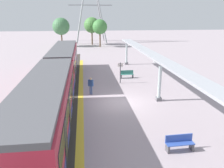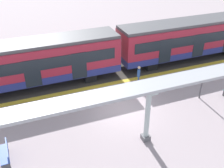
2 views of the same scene
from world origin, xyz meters
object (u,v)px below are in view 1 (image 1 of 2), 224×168
at_px(canopy_pillar_second, 160,81).
at_px(platform_info_sign, 120,71).
at_px(bench_near_end, 179,143).
at_px(train_far_carriage, 64,61).
at_px(canopy_pillar_third, 127,53).
at_px(passenger_waiting_near_edge, 91,84).
at_px(train_near_carriage, 46,108).
at_px(bench_mid_platform, 127,74).

height_order(canopy_pillar_second, platform_info_sign, canopy_pillar_second).
relative_size(canopy_pillar_second, bench_near_end, 2.24).
xyz_separation_m(train_far_carriage, canopy_pillar_third, (8.29, 6.13, -0.11)).
height_order(canopy_pillar_third, bench_near_end, canopy_pillar_third).
distance_m(canopy_pillar_second, canopy_pillar_third, 14.77).
bearing_deg(passenger_waiting_near_edge, platform_info_sign, 44.92).
bearing_deg(train_near_carriage, canopy_pillar_second, 31.43).
bearing_deg(platform_info_sign, passenger_waiting_near_edge, -135.08).
bearing_deg(passenger_waiting_near_edge, bench_mid_platform, 50.53).
relative_size(train_far_carriage, bench_mid_platform, 8.74).
bearing_deg(train_near_carriage, bench_mid_platform, 60.84).
bearing_deg(canopy_pillar_second, bench_mid_platform, 99.88).
distance_m(bench_mid_platform, passenger_waiting_near_edge, 6.69).
xyz_separation_m(train_far_carriage, bench_near_end, (7.05, -15.91, -1.39)).
relative_size(canopy_pillar_second, canopy_pillar_third, 1.00).
bearing_deg(platform_info_sign, bench_near_end, -84.91).
bearing_deg(train_far_carriage, canopy_pillar_third, 36.49).
bearing_deg(train_far_carriage, bench_mid_platform, -9.63).
relative_size(canopy_pillar_second, passenger_waiting_near_edge, 2.18).
bearing_deg(bench_mid_platform, passenger_waiting_near_edge, -129.47).
height_order(train_near_carriage, canopy_pillar_third, train_near_carriage).
bearing_deg(canopy_pillar_second, bench_near_end, -99.63).
distance_m(train_near_carriage, bench_mid_platform, 14.41).
bearing_deg(canopy_pillar_second, passenger_waiting_near_edge, 157.39).
relative_size(train_near_carriage, canopy_pillar_second, 3.86).
height_order(train_far_carriage, bench_near_end, train_far_carriage).
relative_size(bench_mid_platform, platform_info_sign, 0.68).
relative_size(train_far_carriage, platform_info_sign, 5.97).
distance_m(canopy_pillar_second, bench_mid_platform, 7.68).
relative_size(canopy_pillar_third, passenger_waiting_near_edge, 2.18).
bearing_deg(bench_mid_platform, train_far_carriage, 170.37).
xyz_separation_m(train_near_carriage, bench_mid_platform, (6.99, 12.52, -1.39)).
height_order(train_far_carriage, passenger_waiting_near_edge, train_far_carriage).
distance_m(train_far_carriage, passenger_waiting_near_edge, 6.96).
relative_size(train_near_carriage, canopy_pillar_third, 3.86).
distance_m(canopy_pillar_third, passenger_waiting_near_edge, 13.66).
xyz_separation_m(train_far_carriage, platform_info_sign, (5.92, -3.17, -0.50)).
distance_m(train_far_carriage, platform_info_sign, 6.73).
xyz_separation_m(train_near_carriage, platform_info_sign, (5.92, 10.53, -0.50)).
bearing_deg(canopy_pillar_second, train_near_carriage, -148.57).
bearing_deg(bench_near_end, canopy_pillar_third, 86.80).
bearing_deg(train_far_carriage, platform_info_sign, -28.21).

